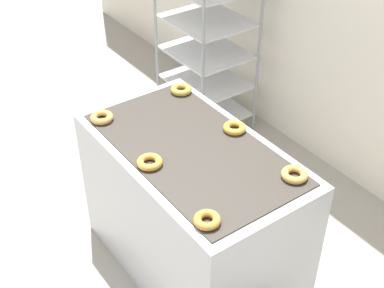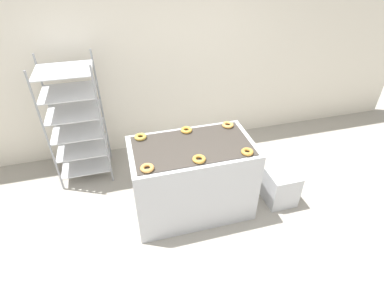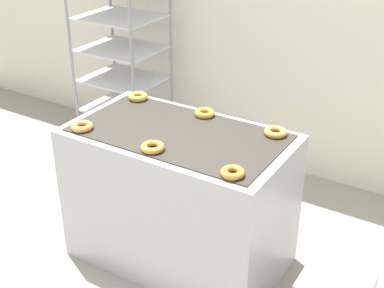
% 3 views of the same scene
% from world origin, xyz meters
% --- Properties ---
extents(fryer_machine, '(1.33, 0.76, 0.92)m').
position_xyz_m(fryer_machine, '(0.00, 0.63, 0.46)').
color(fryer_machine, '#B7BABF').
rests_on(fryer_machine, ground_plane).
extents(baking_rack_cart, '(0.66, 0.57, 1.62)m').
position_xyz_m(baking_rack_cart, '(-1.23, 1.65, 0.83)').
color(baking_rack_cart, gray).
rests_on(baking_rack_cart, ground_plane).
extents(donut_near_left, '(0.13, 0.13, 0.04)m').
position_xyz_m(donut_near_left, '(-0.51, 0.36, 0.94)').
color(donut_near_left, '#CD8E47').
rests_on(donut_near_left, fryer_machine).
extents(donut_near_center, '(0.13, 0.13, 0.04)m').
position_xyz_m(donut_near_center, '(-0.00, 0.36, 0.94)').
color(donut_near_center, gold).
rests_on(donut_near_center, fryer_machine).
extents(donut_near_right, '(0.13, 0.13, 0.04)m').
position_xyz_m(donut_near_right, '(0.50, 0.35, 0.94)').
color(donut_near_right, '#C08436').
rests_on(donut_near_right, fryer_machine).
extents(donut_far_left, '(0.13, 0.13, 0.04)m').
position_xyz_m(donut_far_left, '(-0.50, 0.91, 0.94)').
color(donut_far_left, gold).
rests_on(donut_far_left, fryer_machine).
extents(donut_far_center, '(0.13, 0.13, 0.04)m').
position_xyz_m(donut_far_center, '(0.01, 0.91, 0.94)').
color(donut_far_center, gold).
rests_on(donut_far_center, fryer_machine).
extents(donut_far_right, '(0.13, 0.13, 0.04)m').
position_xyz_m(donut_far_right, '(0.50, 0.89, 0.94)').
color(donut_far_right, gold).
rests_on(donut_far_right, fryer_machine).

